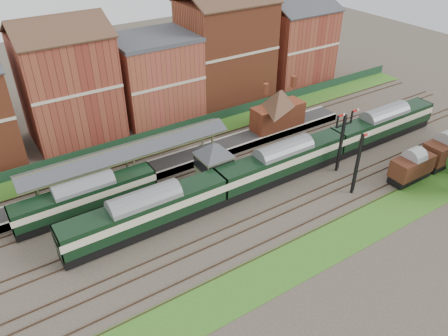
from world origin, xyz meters
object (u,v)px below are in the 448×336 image
dmu_train (283,161)px  platform_railcar (86,197)px  goods_van_a (445,151)px  signal_box (214,163)px  semaphore_bracket (342,139)px

dmu_train → platform_railcar: bearing=163.9°
dmu_train → goods_van_a: dmu_train is taller
signal_box → platform_railcar: (-14.61, 3.25, -1.03)m
semaphore_bracket → dmu_train: size_ratio=0.15×
semaphore_bracket → goods_van_a: bearing=-27.5°
semaphore_bracket → platform_railcar: semaphore_bracket is taller
signal_box → semaphore_bracket: (15.04, -5.75, 1.44)m
signal_box → dmu_train: 8.61m
dmu_train → semaphore_bracket: bearing=-19.4°
semaphore_bracket → platform_railcar: size_ratio=0.51×
signal_box → semaphore_bracket: size_ratio=0.73×
signal_box → semaphore_bracket: 16.16m
signal_box → platform_railcar: bearing=167.5°
dmu_train → goods_van_a: size_ratio=8.76×
dmu_train → goods_van_a: bearing=-24.7°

